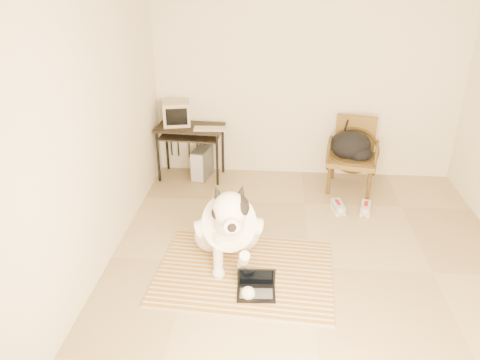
# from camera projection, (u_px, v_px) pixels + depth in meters

# --- Properties ---
(floor) EXTENTS (4.50, 4.50, 0.00)m
(floor) POSITION_uv_depth(u_px,v_px,m) (310.00, 267.00, 4.58)
(floor) COLOR tan
(floor) RESTS_ON ground
(wall_back) EXTENTS (4.50, 0.00, 4.50)m
(wall_back) POSITION_uv_depth(u_px,v_px,m) (307.00, 77.00, 6.02)
(wall_back) COLOR beige
(wall_back) RESTS_ON floor
(wall_front) EXTENTS (4.50, 0.00, 4.50)m
(wall_front) POSITION_uv_depth(u_px,v_px,m) (361.00, 322.00, 1.97)
(wall_front) COLOR beige
(wall_front) RESTS_ON floor
(wall_left) EXTENTS (0.00, 4.50, 4.50)m
(wall_left) POSITION_uv_depth(u_px,v_px,m) (93.00, 131.00, 4.14)
(wall_left) COLOR beige
(wall_left) RESTS_ON floor
(rug) EXTENTS (1.74, 1.38, 0.02)m
(rug) POSITION_uv_depth(u_px,v_px,m) (245.00, 272.00, 4.49)
(rug) COLOR #B55B0B
(rug) RESTS_ON floor
(dog) EXTENTS (0.67, 1.34, 1.01)m
(dog) POSITION_uv_depth(u_px,v_px,m) (228.00, 226.00, 4.51)
(dog) COLOR white
(dog) RESTS_ON rug
(laptop) EXTENTS (0.35, 0.26, 0.24)m
(laptop) POSITION_uv_depth(u_px,v_px,m) (256.00, 287.00, 4.18)
(laptop) COLOR black
(laptop) RESTS_ON rug
(computer_desk) EXTENTS (0.91, 0.55, 0.73)m
(computer_desk) POSITION_uv_depth(u_px,v_px,m) (190.00, 134.00, 6.18)
(computer_desk) COLOR black
(computer_desk) RESTS_ON floor
(crt_monitor) EXTENTS (0.41, 0.40, 0.31)m
(crt_monitor) POSITION_uv_depth(u_px,v_px,m) (176.00, 113.00, 6.16)
(crt_monitor) COLOR tan
(crt_monitor) RESTS_ON computer_desk
(desk_keyboard) EXTENTS (0.42, 0.17, 0.03)m
(desk_keyboard) POSITION_uv_depth(u_px,v_px,m) (210.00, 129.00, 6.03)
(desk_keyboard) COLOR tan
(desk_keyboard) RESTS_ON computer_desk
(pc_tower) EXTENTS (0.26, 0.46, 0.41)m
(pc_tower) POSITION_uv_depth(u_px,v_px,m) (202.00, 163.00, 6.38)
(pc_tower) COLOR #4A4A4D
(pc_tower) RESTS_ON floor
(rattan_chair) EXTENTS (0.70, 0.69, 0.91)m
(rattan_chair) POSITION_uv_depth(u_px,v_px,m) (353.00, 154.00, 5.99)
(rattan_chair) COLOR brown
(rattan_chair) RESTS_ON floor
(backpack) EXTENTS (0.51, 0.42, 0.37)m
(backpack) POSITION_uv_depth(u_px,v_px,m) (352.00, 146.00, 5.88)
(backpack) COLOR black
(backpack) RESTS_ON rattan_chair
(sneaker_left) EXTENTS (0.16, 0.30, 0.10)m
(sneaker_left) POSITION_uv_depth(u_px,v_px,m) (338.00, 207.00, 5.58)
(sneaker_left) COLOR white
(sneaker_left) RESTS_ON floor
(sneaker_right) EXTENTS (0.17, 0.29, 0.10)m
(sneaker_right) POSITION_uv_depth(u_px,v_px,m) (366.00, 208.00, 5.56)
(sneaker_right) COLOR white
(sneaker_right) RESTS_ON floor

